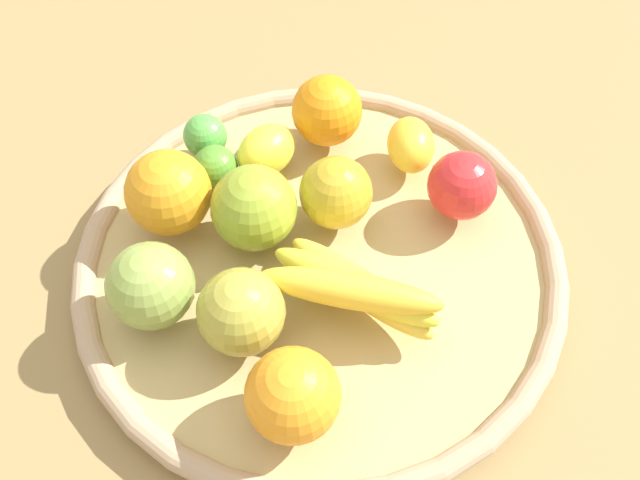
# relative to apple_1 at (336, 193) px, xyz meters

# --- Properties ---
(ground_plane) EXTENTS (2.40, 2.40, 0.00)m
(ground_plane) POSITION_rel_apple_1_xyz_m (0.02, 0.04, -0.07)
(ground_plane) COLOR olive
(ground_plane) RESTS_ON ground
(basket) EXTENTS (0.45, 0.45, 0.03)m
(basket) POSITION_rel_apple_1_xyz_m (0.02, 0.04, -0.05)
(basket) COLOR tan
(basket) RESTS_ON ground_plane
(apple_1) EXTENTS (0.09, 0.09, 0.07)m
(apple_1) POSITION_rel_apple_1_xyz_m (0.00, 0.00, 0.00)
(apple_1) COLOR gold
(apple_1) RESTS_ON basket
(banana_bunch) EXTENTS (0.15, 0.14, 0.06)m
(banana_bunch) POSITION_rel_apple_1_xyz_m (0.01, 0.10, -0.00)
(banana_bunch) COLOR yellow
(banana_bunch) RESTS_ON basket
(orange_0) EXTENTS (0.09, 0.09, 0.07)m
(orange_0) POSITION_rel_apple_1_xyz_m (0.08, 0.18, 0.00)
(orange_0) COLOR orange
(orange_0) RESTS_ON basket
(orange_2) EXTENTS (0.11, 0.11, 0.08)m
(orange_2) POSITION_rel_apple_1_xyz_m (0.15, -0.03, 0.01)
(orange_2) COLOR orange
(orange_2) RESTS_ON basket
(apple_2) EXTENTS (0.10, 0.10, 0.07)m
(apple_2) POSITION_rel_apple_1_xyz_m (0.17, 0.06, 0.00)
(apple_2) COLOR #88A246
(apple_2) RESTS_ON basket
(apple_4) EXTENTS (0.09, 0.09, 0.06)m
(apple_4) POSITION_rel_apple_1_xyz_m (-0.11, 0.02, -0.00)
(apple_4) COLOR red
(apple_4) RESTS_ON basket
(orange_1) EXTENTS (0.09, 0.09, 0.07)m
(orange_1) POSITION_rel_apple_1_xyz_m (-0.02, -0.10, 0.00)
(orange_1) COLOR orange
(orange_1) RESTS_ON basket
(apple_0) EXTENTS (0.09, 0.09, 0.08)m
(apple_0) POSITION_rel_apple_1_xyz_m (0.08, 0.00, 0.01)
(apple_0) COLOR olive
(apple_0) RESTS_ON basket
(apple_3) EXTENTS (0.09, 0.09, 0.07)m
(apple_3) POSITION_rel_apple_1_xyz_m (0.11, 0.10, 0.00)
(apple_3) COLOR #A8A139
(apple_3) RESTS_ON basket
(lemon_0) EXTENTS (0.06, 0.07, 0.05)m
(lemon_0) POSITION_rel_apple_1_xyz_m (-0.09, -0.05, -0.01)
(lemon_0) COLOR yellow
(lemon_0) RESTS_ON basket
(lemon_1) EXTENTS (0.08, 0.08, 0.05)m
(lemon_1) POSITION_rel_apple_1_xyz_m (0.05, -0.07, -0.01)
(lemon_1) COLOR yellow
(lemon_1) RESTS_ON basket
(lime_0) EXTENTS (0.06, 0.06, 0.04)m
(lime_0) POSITION_rel_apple_1_xyz_m (0.10, -0.07, -0.01)
(lime_0) COLOR #50902C
(lime_0) RESTS_ON basket
(lime_1) EXTENTS (0.06, 0.06, 0.04)m
(lime_1) POSITION_rel_apple_1_xyz_m (0.10, -0.11, -0.01)
(lime_1) COLOR #52A943
(lime_1) RESTS_ON basket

